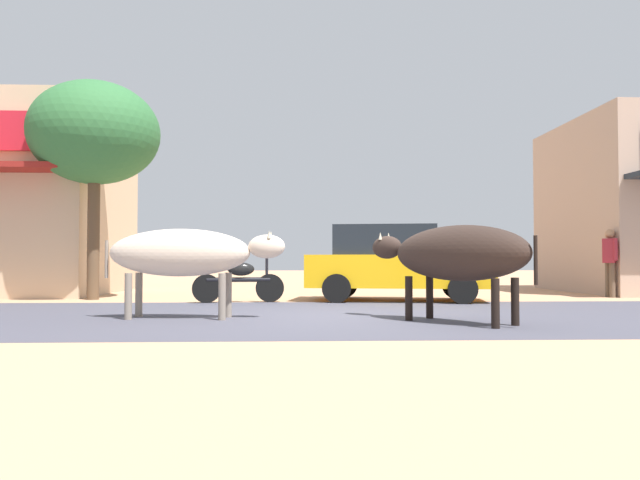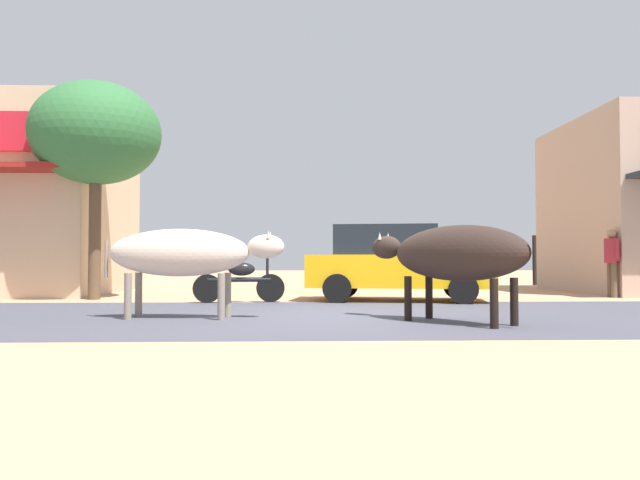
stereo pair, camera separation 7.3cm
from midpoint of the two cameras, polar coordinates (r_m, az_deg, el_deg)
name	(u,v)px [view 1 (the left image)]	position (r m, az deg, el deg)	size (l,w,h in m)	color
ground	(342,316)	(9.88, 1.82, -7.05)	(80.00, 80.00, 0.00)	tan
asphalt_road	(342,315)	(9.88, 1.82, -7.04)	(72.00, 6.14, 0.00)	#474652
roadside_tree	(95,134)	(14.90, -20.39, 9.24)	(2.89, 2.89, 4.91)	brown
parked_hatchback_car	(395,262)	(13.50, 6.83, -2.06)	(4.18, 2.43, 1.64)	#F2AF13
parked_motorcycle	(240,280)	(12.90, -7.64, -3.74)	(1.90, 0.36, 1.05)	black
cow_near_brown	(184,254)	(9.56, -12.78, -1.25)	(2.78, 0.85, 1.37)	beige
cow_far_dark	(456,254)	(8.91, 12.35, -1.27)	(2.16, 2.38, 1.39)	#31241F
pedestrian_by_shop	(610,257)	(16.08, 25.29, -1.48)	(0.45, 0.61, 1.62)	brown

